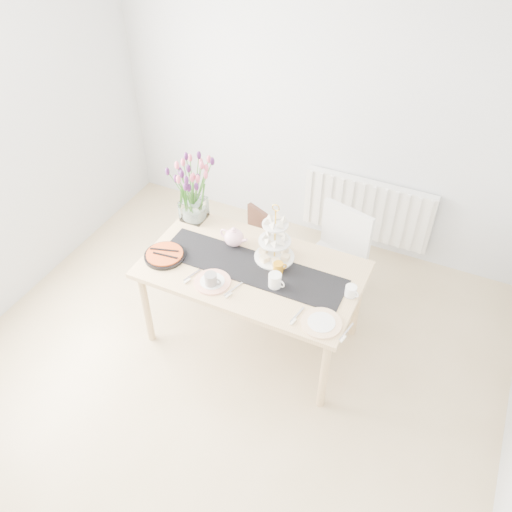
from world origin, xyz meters
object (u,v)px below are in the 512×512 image
at_px(teapot, 234,238).
at_px(plate_left, 212,282).
at_px(mug_grey, 211,280).
at_px(mug_orange, 278,268).
at_px(dining_table, 252,275).
at_px(plate_right, 321,323).
at_px(cream_jug, 351,291).
at_px(chair_brown, 255,248).
at_px(chair_white, 336,252).
at_px(tulip_vase, 191,180).
at_px(radiator, 367,209).
at_px(tart_tin, 165,255).
at_px(mug_white, 275,281).
at_px(cake_stand, 275,245).

relative_size(teapot, plate_left, 0.92).
distance_m(mug_grey, plate_left, 0.05).
distance_m(mug_orange, plate_left, 0.48).
height_order(dining_table, mug_grey, mug_grey).
bearing_deg(teapot, plate_right, -19.26).
distance_m(dining_table, cream_jug, 0.75).
xyz_separation_m(chair_brown, teapot, (0.00, -0.38, 0.39)).
bearing_deg(mug_orange, chair_white, 23.31).
relative_size(dining_table, tulip_vase, 2.42).
bearing_deg(mug_orange, teapot, 116.51).
height_order(radiator, chair_white, chair_white).
bearing_deg(mug_orange, tart_tin, 148.34).
relative_size(mug_white, plate_left, 0.42).
xyz_separation_m(cake_stand, mug_white, (0.12, -0.27, -0.07)).
relative_size(chair_white, mug_orange, 10.29).
relative_size(cake_stand, mug_orange, 4.98).
bearing_deg(cream_jug, mug_white, -139.70).
height_order(radiator, tulip_vase, tulip_vase).
xyz_separation_m(cream_jug, plate_right, (-0.09, -0.33, -0.03)).
bearing_deg(teapot, mug_orange, -9.17).
height_order(tart_tin, mug_white, mug_white).
distance_m(teapot, mug_grey, 0.46).
bearing_deg(mug_grey, cake_stand, 54.36).
bearing_deg(cream_jug, tulip_vase, -167.54).
xyz_separation_m(teapot, mug_grey, (0.05, -0.46, -0.02)).
relative_size(chair_brown, chair_white, 0.83).
xyz_separation_m(radiator, dining_table, (-0.47, -1.46, 0.22)).
bearing_deg(cream_jug, plate_right, -80.63).
height_order(chair_brown, cream_jug, cream_jug).
relative_size(cake_stand, tart_tin, 1.43).
relative_size(teapot, mug_white, 2.16).
relative_size(chair_white, cake_stand, 2.07).
height_order(teapot, mug_grey, teapot).
distance_m(mug_white, mug_orange, 0.15).
bearing_deg(plate_left, chair_brown, 93.53).
height_order(chair_white, plate_left, chair_white).
bearing_deg(cake_stand, tulip_vase, 167.58).
distance_m(dining_table, mug_grey, 0.36).
bearing_deg(mug_white, teapot, 161.68).
relative_size(mug_grey, mug_orange, 1.19).
distance_m(tulip_vase, teapot, 0.56).
xyz_separation_m(radiator, chair_brown, (-0.71, -0.92, -0.02)).
xyz_separation_m(tulip_vase, mug_white, (0.91, -0.45, -0.31)).
bearing_deg(tulip_vase, dining_table, -26.53).
relative_size(radiator, mug_grey, 11.47).
height_order(tart_tin, mug_grey, mug_grey).
bearing_deg(dining_table, mug_white, -24.92).
height_order(radiator, mug_white, mug_white).
relative_size(mug_grey, plate_left, 0.40).
bearing_deg(dining_table, teapot, 143.61).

